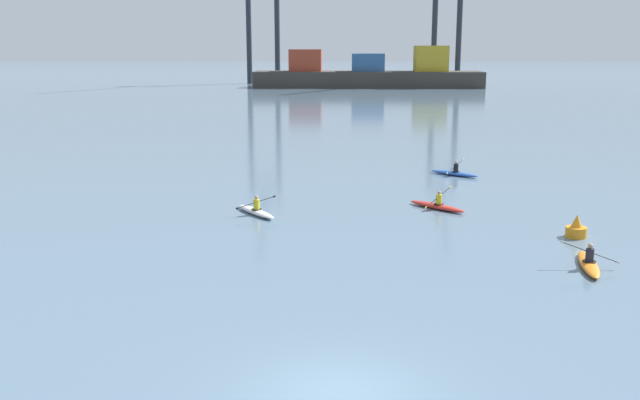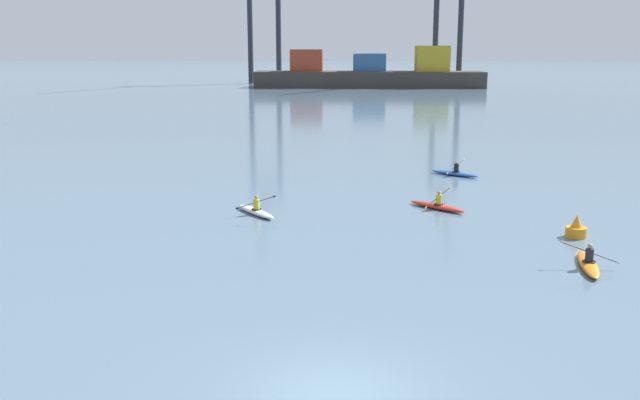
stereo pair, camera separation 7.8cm
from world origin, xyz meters
name	(u,v)px [view 1 (the left image)]	position (x,y,z in m)	size (l,w,h in m)	color
ground_plane	(339,395)	(0.00, 0.00, 0.00)	(800.00, 800.00, 0.00)	slate
container_barge	(369,74)	(5.33, 129.93, 2.72)	(46.45, 9.34, 8.39)	#38332D
gantry_crane_west_mid	(448,7)	(22.21, 138.38, 16.41)	(6.44, 17.89, 34.87)	#232833
channel_buoy	(576,229)	(10.20, 14.38, 0.36)	(0.90, 0.90, 1.00)	orange
kayak_red	(437,206)	(4.89, 19.60, 0.17)	(2.82, 2.84, 1.08)	red
kayak_blue	(454,173)	(7.25, 29.13, 0.17)	(3.03, 2.59, 1.01)	#2856B2
kayak_orange	(589,263)	(9.28, 10.09, 0.17)	(2.17, 3.45, 1.02)	orange
kayak_white	(256,211)	(-4.20, 18.14, 0.17)	(2.48, 3.11, 0.95)	silver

